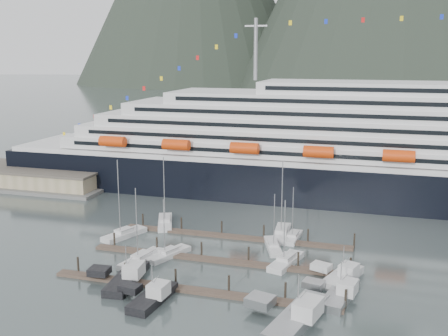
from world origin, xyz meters
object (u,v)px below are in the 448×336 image
at_px(warehouse, 33,178).
at_px(sailboat_c, 169,255).
at_px(cruise_ship, 409,156).
at_px(sailboat_f, 293,238).
at_px(trawler_d, 339,293).
at_px(sailboat_h, 286,262).
at_px(sailboat_d, 273,247).
at_px(sailboat_a, 124,235).
at_px(trawler_a, 126,277).
at_px(trawler_e, 342,276).
at_px(trawler_b, 152,296).
at_px(trawler_c, 296,315).
at_px(sailboat_g, 282,234).
at_px(sailboat_e, 165,223).
at_px(sailboat_b, 142,259).

bearing_deg(warehouse, sailboat_c, -34.17).
distance_m(cruise_ship, warehouse, 103.31).
xyz_separation_m(sailboat_f, trawler_d, (11.08, -24.30, 0.47)).
distance_m(sailboat_c, sailboat_h, 21.85).
bearing_deg(trawler_d, sailboat_c, 86.74).
height_order(sailboat_d, trawler_d, sailboat_d).
relative_size(sailboat_a, sailboat_c, 1.44).
height_order(sailboat_f, trawler_a, sailboat_f).
height_order(trawler_d, trawler_e, trawler_e).
height_order(trawler_b, trawler_c, trawler_c).
distance_m(sailboat_g, sailboat_h, 15.19).
relative_size(cruise_ship, sailboat_f, 18.04).
bearing_deg(sailboat_e, sailboat_f, -114.96).
bearing_deg(trawler_a, trawler_d, -88.95).
relative_size(trawler_a, trawler_b, 1.21).
bearing_deg(trawler_e, sailboat_c, 106.92).
xyz_separation_m(cruise_ship, trawler_b, (-39.50, -69.93, -11.16)).
xyz_separation_m(sailboat_f, trawler_e, (11.01, -17.43, 0.47)).
bearing_deg(sailboat_g, trawler_d, -156.40).
bearing_deg(sailboat_h, trawler_e, -98.22).
bearing_deg(trawler_b, warehouse, 53.21).
relative_size(sailboat_d, sailboat_g, 0.70).
bearing_deg(trawler_a, sailboat_a, 22.35).
height_order(cruise_ship, trawler_e, cruise_ship).
bearing_deg(sailboat_c, sailboat_d, -39.20).
bearing_deg(sailboat_h, sailboat_d, 42.49).
height_order(sailboat_c, trawler_e, sailboat_c).
relative_size(sailboat_e, trawler_e, 1.48).
bearing_deg(sailboat_a, sailboat_d, -64.62).
relative_size(sailboat_f, trawler_d, 0.99).
xyz_separation_m(trawler_b, trawler_e, (27.28, 15.99, -0.01)).
bearing_deg(sailboat_h, warehouse, 79.50).
distance_m(sailboat_d, trawler_d, 22.98).
bearing_deg(warehouse, sailboat_g, -16.12).
distance_m(warehouse, trawler_e, 98.73).
relative_size(sailboat_a, trawler_b, 1.58).
xyz_separation_m(sailboat_a, trawler_b, (17.53, -25.15, 0.41)).
bearing_deg(sailboat_d, trawler_c, 178.38).
distance_m(warehouse, sailboat_f, 82.26).
bearing_deg(warehouse, sailboat_h, -24.79).
height_order(sailboat_c, sailboat_h, sailboat_h).
distance_m(sailboat_f, sailboat_h, 13.26).
height_order(sailboat_d, trawler_c, sailboat_d).
height_order(sailboat_a, trawler_c, sailboat_a).
bearing_deg(sailboat_b, trawler_e, -74.54).
xyz_separation_m(sailboat_g, sailboat_h, (3.49, -14.79, -0.02)).
distance_m(sailboat_h, trawler_d, 15.07).
distance_m(sailboat_a, sailboat_h, 35.02).
height_order(sailboat_b, sailboat_c, sailboat_b).
distance_m(warehouse, trawler_d, 101.84).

